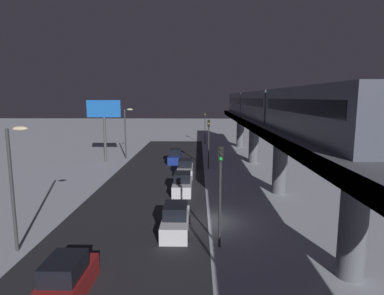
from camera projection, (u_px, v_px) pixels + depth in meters
ground_plane at (204, 221)px, 24.44m from camera, size 240.00×240.00×0.00m
avenue_asphalt at (136, 221)px, 24.54m from camera, size 11.00×89.82×0.01m
elevated_railway at (306, 147)px, 23.42m from camera, size 5.00×89.82×6.61m
subway_train at (262, 105)px, 40.46m from camera, size 2.94×55.47×3.40m
sedan_white at (176, 221)px, 22.43m from camera, size 1.91×4.65×1.97m
sedan_white_2 at (185, 169)px, 38.61m from camera, size 1.80×4.65×1.97m
sedan_white_3 at (182, 184)px, 31.78m from camera, size 1.80×4.54×1.97m
sedan_red at (65, 283)px, 14.92m from camera, size 1.80×4.59×1.97m
sedan_blue at (175, 157)px, 46.40m from camera, size 1.80×4.39×1.97m
traffic_light_near at (220, 182)px, 19.61m from camera, size 0.32×0.44×6.40m
traffic_light_mid at (209, 137)px, 41.85m from camera, size 0.32×0.44×6.40m
traffic_light_far at (205, 123)px, 64.10m from camera, size 0.32×0.44×6.40m
commercial_billboard at (104, 115)px, 45.62m from camera, size 4.80×0.36×8.90m
street_lamp_near at (14, 174)px, 18.98m from camera, size 1.35×0.44×7.65m
street_lamp_far at (127, 127)px, 48.61m from camera, size 1.35×0.44×7.65m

